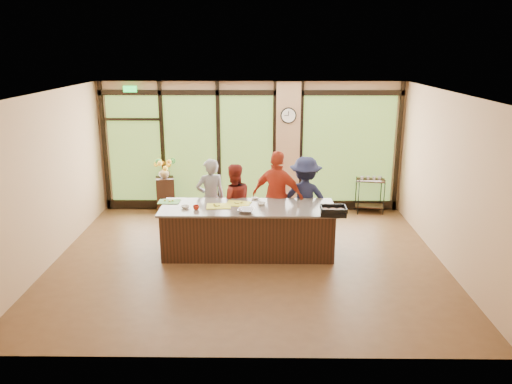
{
  "coord_description": "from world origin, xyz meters",
  "views": [
    {
      "loc": [
        0.24,
        -8.4,
        3.73
      ],
      "look_at": [
        0.15,
        0.4,
        1.17
      ],
      "focal_mm": 35.0,
      "sensor_mm": 36.0,
      "label": 1
    }
  ],
  "objects_px": {
    "flower_stand": "(165,195)",
    "bar_cart": "(370,191)",
    "island_base": "(248,231)",
    "cook_right": "(305,199)",
    "roasting_pan": "(333,213)",
    "cook_left": "(211,198)"
  },
  "relations": [
    {
      "from": "island_base",
      "to": "flower_stand",
      "type": "height_order",
      "value": "island_base"
    },
    {
      "from": "island_base",
      "to": "cook_left",
      "type": "height_order",
      "value": "cook_left"
    },
    {
      "from": "bar_cart",
      "to": "roasting_pan",
      "type": "bearing_deg",
      "value": -103.35
    },
    {
      "from": "cook_left",
      "to": "roasting_pan",
      "type": "xyz_separation_m",
      "value": [
        2.27,
        -1.3,
        0.14
      ]
    },
    {
      "from": "cook_right",
      "to": "flower_stand",
      "type": "height_order",
      "value": "cook_right"
    },
    {
      "from": "island_base",
      "to": "cook_right",
      "type": "xyz_separation_m",
      "value": [
        1.11,
        0.74,
        0.41
      ]
    },
    {
      "from": "island_base",
      "to": "cook_right",
      "type": "height_order",
      "value": "cook_right"
    },
    {
      "from": "cook_right",
      "to": "roasting_pan",
      "type": "xyz_separation_m",
      "value": [
        0.39,
        -1.19,
        0.11
      ]
    },
    {
      "from": "island_base",
      "to": "cook_right",
      "type": "relative_size",
      "value": 1.83
    },
    {
      "from": "cook_left",
      "to": "bar_cart",
      "type": "height_order",
      "value": "cook_left"
    },
    {
      "from": "cook_right",
      "to": "flower_stand",
      "type": "bearing_deg",
      "value": -19.84
    },
    {
      "from": "bar_cart",
      "to": "cook_right",
      "type": "bearing_deg",
      "value": -123.84
    },
    {
      "from": "cook_right",
      "to": "bar_cart",
      "type": "relative_size",
      "value": 1.93
    },
    {
      "from": "cook_right",
      "to": "roasting_pan",
      "type": "relative_size",
      "value": 3.83
    },
    {
      "from": "cook_right",
      "to": "roasting_pan",
      "type": "distance_m",
      "value": 1.26
    },
    {
      "from": "roasting_pan",
      "to": "bar_cart",
      "type": "xyz_separation_m",
      "value": [
        1.27,
        2.9,
        -0.43
      ]
    },
    {
      "from": "cook_right",
      "to": "bar_cart",
      "type": "distance_m",
      "value": 2.4
    },
    {
      "from": "flower_stand",
      "to": "cook_left",
      "type": "bearing_deg",
      "value": -64.71
    },
    {
      "from": "flower_stand",
      "to": "bar_cart",
      "type": "bearing_deg",
      "value": -12.21
    },
    {
      "from": "cook_left",
      "to": "bar_cart",
      "type": "relative_size",
      "value": 1.86
    },
    {
      "from": "island_base",
      "to": "roasting_pan",
      "type": "relative_size",
      "value": 7.01
    },
    {
      "from": "bar_cart",
      "to": "island_base",
      "type": "bearing_deg",
      "value": -128.27
    }
  ]
}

